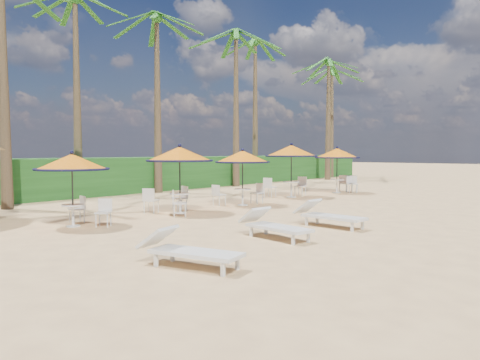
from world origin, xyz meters
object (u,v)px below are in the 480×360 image
(station_2, at_px, (242,162))
(lounger_mid, at_px, (273,224))
(station_4, at_px, (339,159))
(station_1, at_px, (178,163))
(lounger_near, at_px, (186,249))
(station_3, at_px, (291,156))
(lounger_far, at_px, (327,214))
(station_0, at_px, (74,169))

(station_2, bearing_deg, lounger_mid, -44.46)
(station_4, distance_m, lounger_mid, 13.41)
(station_1, bearing_deg, lounger_near, -41.67)
(station_1, height_order, station_4, station_4)
(station_1, height_order, station_2, station_1)
(station_3, distance_m, lounger_far, 8.65)
(station_3, bearing_deg, station_1, -88.51)
(lounger_near, xyz_separation_m, lounger_far, (-0.32, 5.75, 0.01))
(station_0, height_order, station_3, station_3)
(station_4, bearing_deg, station_0, -92.20)
(station_1, height_order, station_3, station_3)
(station_4, bearing_deg, lounger_far, -63.82)
(station_1, distance_m, lounger_far, 5.56)
(lounger_far, bearing_deg, station_3, 134.94)
(station_4, relative_size, lounger_far, 1.12)
(station_0, bearing_deg, station_1, 87.70)
(station_0, relative_size, lounger_near, 1.02)
(lounger_mid, bearing_deg, lounger_near, -72.38)
(station_1, xyz_separation_m, station_2, (0.14, 3.26, -0.03))
(station_1, height_order, lounger_mid, station_1)
(lounger_far, bearing_deg, station_1, -168.00)
(station_0, bearing_deg, lounger_far, 39.40)
(station_4, height_order, lounger_far, station_4)
(station_4, height_order, lounger_near, station_4)
(station_1, bearing_deg, station_4, 87.83)
(lounger_far, bearing_deg, lounger_near, -82.42)
(station_2, xyz_separation_m, station_4, (0.27, 7.49, 0.03))
(station_3, bearing_deg, station_2, -85.27)
(station_3, xyz_separation_m, lounger_mid, (5.38, -8.88, -1.58))
(station_4, bearing_deg, lounger_mid, -68.97)
(station_0, xyz_separation_m, station_2, (0.29, 7.06, 0.08))
(station_0, distance_m, station_3, 10.99)
(station_4, distance_m, lounger_near, 16.69)
(station_4, xyz_separation_m, lounger_near, (5.25, -15.78, -1.41))
(station_3, relative_size, lounger_mid, 1.20)
(station_1, distance_m, lounger_mid, 5.64)
(lounger_far, bearing_deg, station_2, 158.32)
(lounger_near, bearing_deg, lounger_mid, 86.15)
(station_2, relative_size, lounger_near, 1.07)
(lounger_mid, bearing_deg, station_0, -148.86)
(station_1, height_order, lounger_far, station_1)
(station_2, bearing_deg, lounger_far, -26.10)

